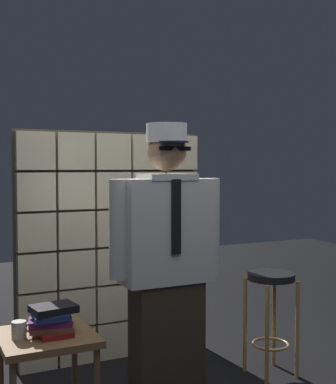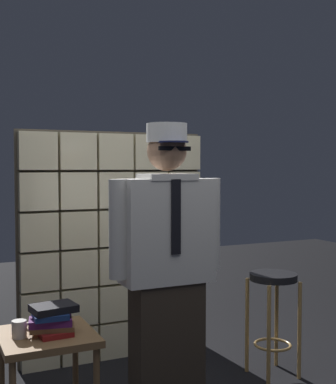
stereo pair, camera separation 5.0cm
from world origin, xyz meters
The scene contains 6 objects.
glass_block_wall centered at (0.00, 1.46, 0.88)m, with size 1.51×0.10×1.80m.
standing_person centered at (-0.09, 0.30, 0.91)m, with size 0.70×0.29×1.75m.
bar_stool centered at (0.91, 0.63, 0.55)m, with size 0.34×0.34×0.74m.
side_table centered at (-0.74, 0.50, 0.50)m, with size 0.52×0.52×0.57m.
book_stack centered at (-0.72, 0.46, 0.66)m, with size 0.28×0.22×0.17m.
coffee_mug centered at (-0.89, 0.49, 0.62)m, with size 0.13×0.08×0.09m.
Camera 1 is at (-1.38, -2.34, 1.51)m, focal length 48.18 mm.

